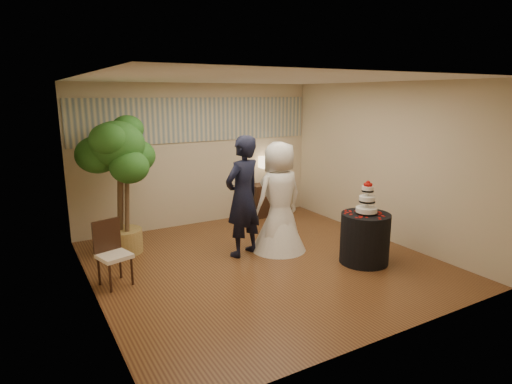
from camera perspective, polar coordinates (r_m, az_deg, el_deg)
floor at (r=6.83m, az=0.96°, el=-9.37°), size 5.00×5.00×0.00m
ceiling at (r=6.32m, az=1.06°, el=14.82°), size 5.00×5.00×0.00m
wall_back at (r=8.64m, az=-7.56°, el=4.90°), size 5.00×0.06×2.80m
wall_front at (r=4.52m, az=17.49°, el=-2.96°), size 5.00×0.06×2.80m
wall_left at (r=5.60m, az=-21.53°, el=-0.28°), size 0.06×5.00×2.80m
wall_right at (r=7.99m, az=16.63°, el=3.82°), size 0.06×5.00×2.80m
mural_border at (r=8.55m, az=-7.65°, el=9.53°), size 4.90×0.02×0.85m
groom at (r=6.87m, az=-1.75°, el=-0.61°), size 0.83×0.68×1.97m
bride at (r=7.11m, az=3.11°, el=-0.67°), size 1.02×1.02×1.84m
cake_table at (r=6.92m, az=14.30°, el=-6.00°), size 1.01×1.01×0.79m
wedding_cake at (r=6.74m, az=14.61°, el=-0.70°), size 0.33×0.33×0.52m
console at (r=9.32m, az=1.67°, el=-0.97°), size 0.86×0.41×0.71m
table_lamp at (r=9.18m, az=1.69°, el=2.93°), size 0.32×0.32×0.58m
ficus_tree at (r=7.26m, az=-17.71°, el=0.89°), size 1.12×1.12×2.31m
side_chair at (r=6.22m, az=-18.39°, el=-7.86°), size 0.52×0.53×0.91m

